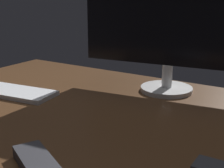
{
  "coord_description": "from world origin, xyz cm",
  "views": [
    {
      "loc": [
        45.53,
        -70.42,
        34.99
      ],
      "look_at": [
        -3.87,
        7.74,
        8.0
      ],
      "focal_mm": 51.81,
      "sensor_mm": 36.0,
      "label": 1
    }
  ],
  "objects": [
    {
      "name": "monitor",
      "position": [
        5.32,
        27.73,
        27.57
      ],
      "size": [
        58.58,
        17.41,
        47.38
      ],
      "rotation": [
        0.0,
        0.0,
        0.13
      ],
      "color": "silver",
      "rests_on": "desk"
    },
    {
      "name": "desk",
      "position": [
        0.0,
        0.0,
        1.0
      ],
      "size": [
        140.0,
        84.0,
        2.0
      ],
      "primitive_type": "cube",
      "color": "#4C301C",
      "rests_on": "ground"
    },
    {
      "name": "keyboard",
      "position": [
        -41.83,
        -2.95,
        2.71
      ],
      "size": [
        41.4,
        16.37,
        1.43
      ],
      "primitive_type": "cube",
      "rotation": [
        0.0,
        0.0,
        0.13
      ],
      "color": "silver",
      "rests_on": "desk"
    }
  ]
}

